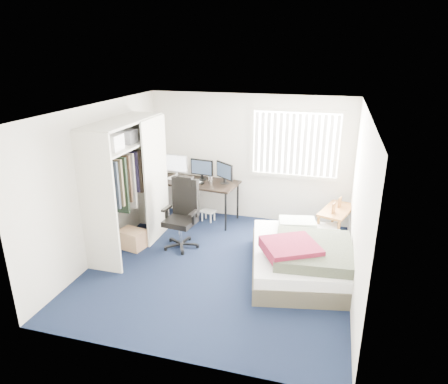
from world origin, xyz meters
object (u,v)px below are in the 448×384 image
at_px(nightstand, 337,213).
at_px(bed, 302,256).
at_px(desk, 197,180).
at_px(office_chair, 183,220).

distance_m(nightstand, bed, 1.41).
bearing_deg(desk, office_chair, -83.64).
bearing_deg(nightstand, office_chair, -160.21).
relative_size(nightstand, bed, 0.44).
distance_m(desk, office_chair, 1.26).
height_order(desk, office_chair, desk).
xyz_separation_m(desk, bed, (2.23, -1.58, -0.55)).
height_order(nightstand, bed, nightstand).
xyz_separation_m(desk, office_chair, (0.13, -1.20, -0.35)).
bearing_deg(desk, nightstand, -5.83).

